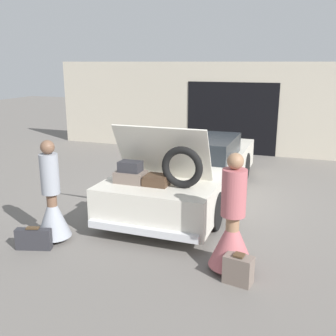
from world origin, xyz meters
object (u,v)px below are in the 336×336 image
Objects in this scene: person_right at (232,230)px; suitcase_beside_right_person at (238,269)px; car at (190,169)px; suitcase_beside_left_person at (34,239)px; person_left at (52,206)px.

person_right reaches higher than suitcase_beside_right_person.
car reaches higher than person_right.
suitcase_beside_right_person is (3.13, 0.11, 0.02)m from suitcase_beside_left_person.
person_right is 4.07× the size of suitcase_beside_right_person.
car is 12.80× the size of suitcase_beside_right_person.
car is 3.16m from person_right.
person_left is 2.95× the size of suitcase_beside_left_person.
person_left is 3.05m from suitcase_beside_right_person.
person_left is at bearing 99.68° from person_right.
suitcase_beside_left_person is at bearing 106.70° from person_right.
person_right is at bearing -63.06° from car.
person_right is 0.52m from suitcase_beside_right_person.
person_left is 0.57m from suitcase_beside_left_person.
car is 9.39× the size of suitcase_beside_left_person.
person_left is 4.03× the size of suitcase_beside_right_person.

